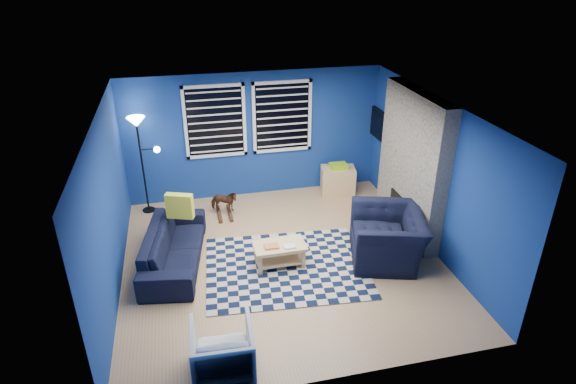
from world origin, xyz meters
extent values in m
plane|color=tan|center=(0.00, 0.00, 0.00)|extent=(5.00, 5.00, 0.00)
plane|color=white|center=(0.00, 0.00, 2.50)|extent=(5.00, 5.00, 0.00)
plane|color=navy|center=(0.00, 2.50, 1.25)|extent=(5.00, 0.00, 5.00)
plane|color=navy|center=(-2.50, 0.00, 1.25)|extent=(0.00, 5.00, 5.00)
plane|color=navy|center=(2.50, 0.00, 1.25)|extent=(0.00, 5.00, 5.00)
cube|color=gray|center=(2.37, 0.50, 1.25)|extent=(0.26, 2.00, 2.50)
cube|color=black|center=(2.23, 0.50, 0.35)|extent=(0.04, 0.70, 0.60)
cube|color=gray|center=(2.10, 0.50, 0.04)|extent=(0.50, 1.20, 0.08)
cube|color=black|center=(-0.75, 2.48, 1.60)|extent=(1.05, 0.02, 1.30)
cube|color=white|center=(-0.75, 2.47, 2.28)|extent=(1.17, 0.05, 0.06)
cube|color=white|center=(-0.75, 2.47, 0.92)|extent=(1.17, 0.05, 0.06)
cube|color=black|center=(0.55, 2.48, 1.60)|extent=(1.05, 0.02, 1.30)
cube|color=white|center=(0.55, 2.47, 2.28)|extent=(1.17, 0.05, 0.06)
cube|color=white|center=(0.55, 2.47, 0.92)|extent=(1.17, 0.05, 0.06)
cube|color=black|center=(2.45, 2.00, 1.40)|extent=(0.06, 1.00, 0.58)
cube|color=black|center=(2.42, 2.00, 1.40)|extent=(0.01, 0.92, 0.50)
cube|color=black|center=(0.01, -0.21, 0.01)|extent=(2.65, 2.20, 0.02)
imported|color=black|center=(-1.69, 0.32, 0.30)|extent=(2.16, 1.12, 0.60)
imported|color=black|center=(1.65, -0.32, 0.40)|extent=(1.50, 1.39, 0.81)
imported|color=gray|center=(-1.18, -2.10, 0.33)|extent=(0.75, 0.76, 0.67)
imported|color=#4C2C18|center=(-0.75, 1.69, 0.29)|extent=(0.38, 0.56, 0.43)
cube|color=#D5B878|center=(-0.07, -0.13, 0.36)|extent=(0.82, 0.48, 0.05)
cube|color=#D5B878|center=(-0.07, -0.13, 0.11)|extent=(0.74, 0.40, 0.03)
cube|color=#BD6C36|center=(-0.21, -0.18, 0.40)|extent=(0.22, 0.16, 0.03)
cube|color=silver|center=(0.06, -0.24, 0.40)|extent=(0.18, 0.13, 0.03)
cube|color=#D5B878|center=(-0.42, -0.31, 0.17)|extent=(0.05, 0.05, 0.32)
cube|color=#D5B878|center=(0.27, -0.31, 0.17)|extent=(0.05, 0.05, 0.32)
cube|color=#D5B878|center=(-0.42, 0.05, 0.17)|extent=(0.05, 0.05, 0.32)
cube|color=#D5B878|center=(0.27, 0.05, 0.17)|extent=(0.05, 0.05, 0.32)
cube|color=#D5B878|center=(1.63, 2.11, 0.28)|extent=(0.74, 0.56, 0.56)
cube|color=black|center=(1.63, 2.11, 0.28)|extent=(0.65, 0.50, 0.45)
cube|color=#93CB17|center=(1.63, 2.11, 0.60)|extent=(0.38, 0.32, 0.09)
cylinder|color=black|center=(-2.15, 2.20, 0.01)|extent=(0.24, 0.24, 0.03)
cylinder|color=black|center=(-2.15, 2.20, 0.88)|extent=(0.04, 0.04, 1.75)
cone|color=white|center=(-2.15, 2.20, 1.79)|extent=(0.31, 0.31, 0.18)
sphere|color=white|center=(-1.86, 2.15, 1.26)|extent=(0.12, 0.12, 0.12)
cube|color=gold|center=(-1.54, 0.70, 0.81)|extent=(0.46, 0.27, 0.41)
camera|label=1|loc=(-1.38, -6.33, 4.47)|focal=30.00mm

